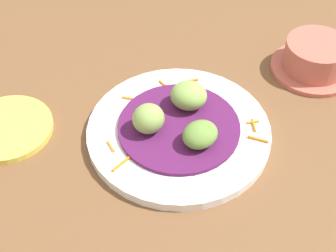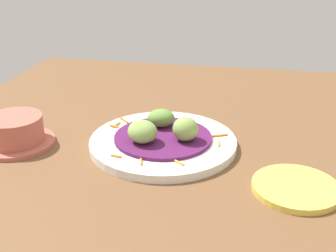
{
  "view_description": "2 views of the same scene",
  "coord_description": "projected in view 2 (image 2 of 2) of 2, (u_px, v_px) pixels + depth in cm",
  "views": [
    {
      "loc": [
        -15.46,
        -42.99,
        55.94
      ],
      "look_at": [
        3.93,
        0.88,
        4.98
      ],
      "focal_mm": 51.59,
      "sensor_mm": 36.0,
      "label": 1
    },
    {
      "loc": [
        -9.01,
        72.86,
        38.49
      ],
      "look_at": [
        5.18,
        -0.76,
        5.42
      ],
      "focal_mm": 46.51,
      "sensor_mm": 36.0,
      "label": 2
    }
  ],
  "objects": [
    {
      "name": "table_surface",
      "position": [
        194.0,
        151.0,
        0.82
      ],
      "size": [
        110.0,
        110.0,
        2.0
      ],
      "primitive_type": "cube",
      "color": "brown",
      "rests_on": "ground"
    },
    {
      "name": "guac_scoop_center",
      "position": [
        185.0,
        129.0,
        0.78
      ],
      "size": [
        4.87,
        4.67,
        4.43
      ],
      "primitive_type": "ellipsoid",
      "rotation": [
        0.0,
        0.0,
        0.04
      ],
      "color": "#84A851",
      "rests_on": "cabbage_bed"
    },
    {
      "name": "carrot_garnish",
      "position": [
        157.0,
        139.0,
        0.81
      ],
      "size": [
        23.4,
        18.85,
        0.4
      ],
      "color": "orange",
      "rests_on": "main_plate"
    },
    {
      "name": "main_plate",
      "position": [
        163.0,
        143.0,
        0.81
      ],
      "size": [
        27.42,
        27.42,
        1.54
      ],
      "primitive_type": "cylinder",
      "color": "white",
      "rests_on": "table_surface"
    },
    {
      "name": "terracotta_bowl",
      "position": [
        15.0,
        132.0,
        0.81
      ],
      "size": [
        14.28,
        14.28,
        5.67
      ],
      "color": "#B75B4C",
      "rests_on": "table_surface"
    },
    {
      "name": "cabbage_bed",
      "position": [
        163.0,
        137.0,
        0.81
      ],
      "size": [
        18.21,
        18.21,
        0.64
      ],
      "primitive_type": "cylinder",
      "color": "#51194C",
      "rests_on": "main_plate"
    },
    {
      "name": "guac_scoop_left",
      "position": [
        142.0,
        132.0,
        0.78
      ],
      "size": [
        7.46,
        7.34,
        4.08
      ],
      "primitive_type": "ellipsoid",
      "rotation": [
        0.0,
        0.0,
        0.97
      ],
      "color": "#84A851",
      "rests_on": "cabbage_bed"
    },
    {
      "name": "side_plate_small",
      "position": [
        296.0,
        188.0,
        0.67
      ],
      "size": [
        13.6,
        13.6,
        1.03
      ],
      "primitive_type": "cylinder",
      "color": "#E0CC4C",
      "rests_on": "table_surface"
    },
    {
      "name": "guac_scoop_right",
      "position": [
        161.0,
        118.0,
        0.84
      ],
      "size": [
        6.15,
        5.54,
        3.43
      ],
      "primitive_type": "ellipsoid",
      "rotation": [
        0.0,
        0.0,
        1.79
      ],
      "color": "olive",
      "rests_on": "cabbage_bed"
    }
  ]
}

